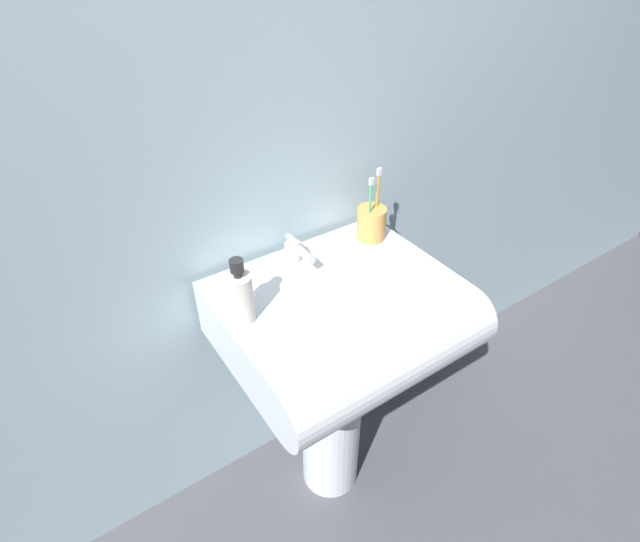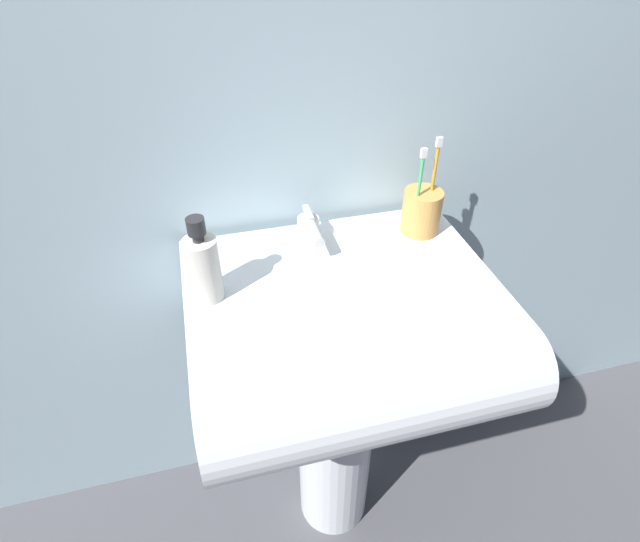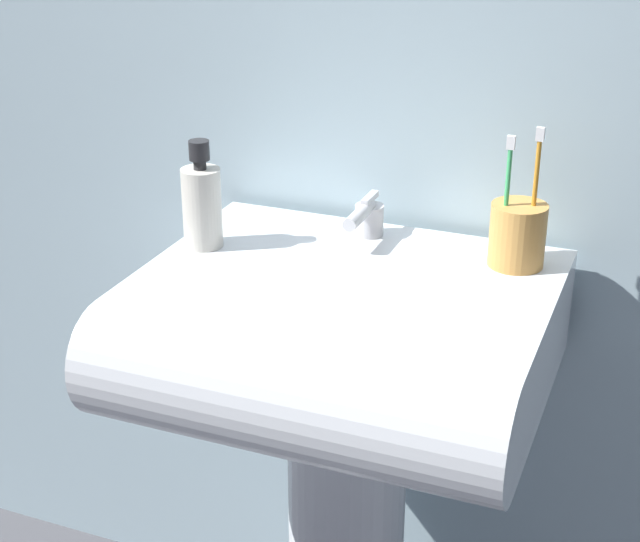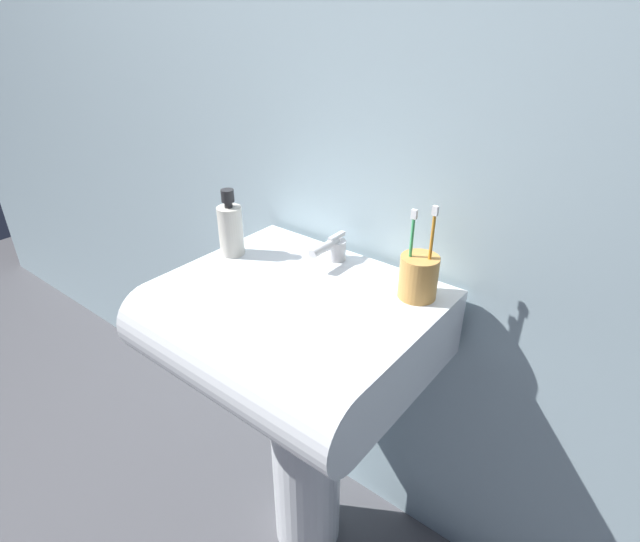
{
  "view_description": "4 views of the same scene",
  "coord_description": "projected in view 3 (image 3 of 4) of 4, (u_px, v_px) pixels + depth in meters",
  "views": [
    {
      "loc": [
        -0.6,
        -0.81,
        1.68
      ],
      "look_at": [
        -0.03,
        0.03,
        0.91
      ],
      "focal_mm": 28.0,
      "sensor_mm": 36.0,
      "label": 1
    },
    {
      "loc": [
        -0.23,
        -0.72,
        1.49
      ],
      "look_at": [
        -0.04,
        0.02,
        0.89
      ],
      "focal_mm": 28.0,
      "sensor_mm": 36.0,
      "label": 2
    },
    {
      "loc": [
        0.45,
        -1.24,
        1.47
      ],
      "look_at": [
        -0.04,
        -0.03,
        0.88
      ],
      "focal_mm": 55.0,
      "sensor_mm": 36.0,
      "label": 3
    },
    {
      "loc": [
        0.64,
        -0.74,
        1.45
      ],
      "look_at": [
        0.03,
        0.02,
        0.92
      ],
      "focal_mm": 28.0,
      "sensor_mm": 36.0,
      "label": 4
    }
  ],
  "objects": [
    {
      "name": "wall_back",
      "position": [
        410.0,
        21.0,
        1.54
      ],
      "size": [
        5.0,
        0.05,
        2.4
      ],
      "primitive_type": "cube",
      "color": "#9EB7C1",
      "rests_on": "ground"
    },
    {
      "name": "sink_basin",
      "position": [
        335.0,
        343.0,
        1.43
      ],
      "size": [
        0.6,
        0.52,
        0.17
      ],
      "color": "white",
      "rests_on": "sink_pedestal"
    },
    {
      "name": "faucet",
      "position": [
        367.0,
        218.0,
        1.57
      ],
      "size": [
        0.05,
        0.12,
        0.07
      ],
      "color": "silver",
      "rests_on": "sink_basin"
    },
    {
      "name": "toothbrush_cup",
      "position": [
        518.0,
        234.0,
        1.46
      ],
      "size": [
        0.08,
        0.08,
        0.21
      ],
      "color": "#D19347",
      "rests_on": "sink_basin"
    },
    {
      "name": "soap_bottle",
      "position": [
        202.0,
        204.0,
        1.52
      ],
      "size": [
        0.06,
        0.06,
        0.17
      ],
      "color": "silver",
      "rests_on": "sink_basin"
    }
  ]
}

